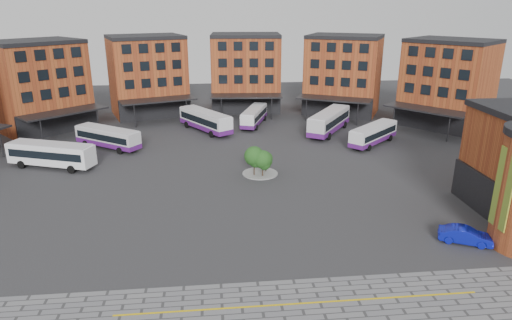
{
  "coord_description": "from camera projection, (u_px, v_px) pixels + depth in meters",
  "views": [
    {
      "loc": [
        -3.94,
        -40.69,
        20.19
      ],
      "look_at": [
        0.85,
        5.81,
        4.0
      ],
      "focal_mm": 32.0,
      "sensor_mm": 36.0,
      "label": 1
    }
  ],
  "objects": [
    {
      "name": "blue_car",
      "position": [
        465.0,
        235.0,
        40.2
      ],
      "size": [
        4.72,
        3.34,
        1.48
      ],
      "primitive_type": "imported",
      "rotation": [
        0.0,
        0.0,
        1.13
      ],
      "color": "#0C14A0",
      "rests_on": "ground"
    },
    {
      "name": "bus_e",
      "position": [
        329.0,
        121.0,
        74.02
      ],
      "size": [
        9.42,
        12.13,
        3.56
      ],
      "rotation": [
        0.0,
        0.0,
        -0.59
      ],
      "color": "silver",
      "rests_on": "ground"
    },
    {
      "name": "bus_a",
      "position": [
        51.0,
        153.0,
        58.29
      ],
      "size": [
        11.66,
        6.39,
        3.24
      ],
      "rotation": [
        0.0,
        0.0,
        1.22
      ],
      "color": "white",
      "rests_on": "ground"
    },
    {
      "name": "tree_island",
      "position": [
        260.0,
        160.0,
        55.48
      ],
      "size": [
        4.4,
        4.4,
        3.77
      ],
      "color": "gray",
      "rests_on": "ground"
    },
    {
      "name": "bus_b",
      "position": [
        108.0,
        137.0,
        66.19
      ],
      "size": [
        10.25,
        8.32,
        3.05
      ],
      "rotation": [
        0.0,
        0.0,
        0.95
      ],
      "color": "silver",
      "rests_on": "ground"
    },
    {
      "name": "main_building",
      "position": [
        204.0,
        82.0,
        78.36
      ],
      "size": [
        94.14,
        42.48,
        14.6
      ],
      "color": "#9A4821",
      "rests_on": "ground"
    },
    {
      "name": "bus_f",
      "position": [
        373.0,
        134.0,
        68.02
      ],
      "size": [
        9.38,
        8.91,
        2.96
      ],
      "rotation": [
        0.0,
        0.0,
        -0.83
      ],
      "color": "white",
      "rests_on": "ground"
    },
    {
      "name": "bus_c",
      "position": [
        205.0,
        120.0,
        74.94
      ],
      "size": [
        8.78,
        11.55,
        3.37
      ],
      "rotation": [
        0.0,
        0.0,
        0.57
      ],
      "color": "white",
      "rests_on": "ground"
    },
    {
      "name": "bus_d",
      "position": [
        254.0,
        116.0,
        78.86
      ],
      "size": [
        5.65,
        10.66,
        2.94
      ],
      "rotation": [
        0.0,
        0.0,
        -0.33
      ],
      "color": "white",
      "rests_on": "ground"
    },
    {
      "name": "yellow_line",
      "position": [
        301.0,
        303.0,
        32.25
      ],
      "size": [
        26.0,
        0.15,
        0.02
      ],
      "primitive_type": "cube",
      "color": "gold",
      "rests_on": "paving_zone"
    },
    {
      "name": "ground",
      "position": [
        253.0,
        217.0,
        45.23
      ],
      "size": [
        160.0,
        160.0,
        0.0
      ],
      "primitive_type": "plane",
      "color": "#28282B",
      "rests_on": "ground"
    }
  ]
}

